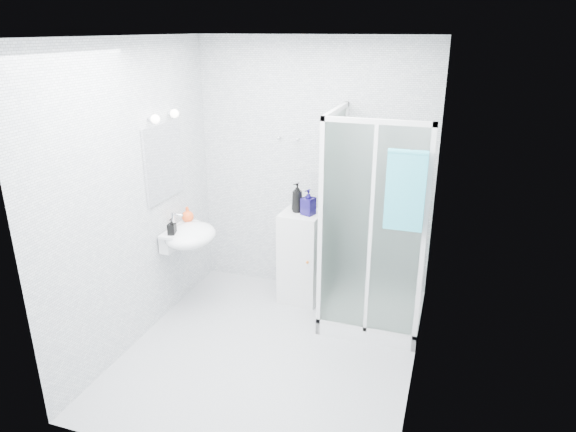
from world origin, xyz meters
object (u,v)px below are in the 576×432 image
(storage_cabinet, at_px, (301,257))
(shampoo_bottle_a, at_px, (297,197))
(wall_basin, at_px, (188,236))
(hand_towel, at_px, (405,189))
(shampoo_bottle_b, at_px, (308,202))
(shower_enclosure, at_px, (365,279))
(soap_dispenser_orange, at_px, (188,214))
(soap_dispenser_black, at_px, (172,227))

(storage_cabinet, height_order, shampoo_bottle_a, shampoo_bottle_a)
(wall_basin, distance_m, storage_cabinet, 1.15)
(hand_towel, xyz_separation_m, shampoo_bottle_b, (-0.96, 0.61, -0.41))
(shower_enclosure, xyz_separation_m, soap_dispenser_orange, (-1.75, -0.14, 0.49))
(wall_basin, relative_size, shampoo_bottle_a, 1.91)
(shampoo_bottle_a, xyz_separation_m, soap_dispenser_black, (-0.98, -0.73, -0.15))
(shampoo_bottle_b, relative_size, soap_dispenser_black, 1.65)
(wall_basin, bearing_deg, shampoo_bottle_a, 32.11)
(soap_dispenser_orange, relative_size, soap_dispenser_black, 0.99)
(soap_dispenser_black, bearing_deg, shower_enclosure, 15.61)
(soap_dispenser_orange, distance_m, soap_dispenser_black, 0.35)
(hand_towel, relative_size, soap_dispenser_black, 4.24)
(hand_towel, relative_size, shampoo_bottle_a, 2.22)
(shampoo_bottle_a, relative_size, shampoo_bottle_b, 1.16)
(wall_basin, relative_size, shampoo_bottle_b, 2.21)
(shampoo_bottle_b, bearing_deg, soap_dispenser_orange, -162.98)
(shower_enclosure, xyz_separation_m, hand_towel, (0.34, -0.40, 1.03))
(hand_towel, xyz_separation_m, soap_dispenser_black, (-2.06, -0.08, -0.54))
(wall_basin, xyz_separation_m, soap_dispenser_black, (-0.07, -0.17, 0.14))
(shampoo_bottle_b, height_order, soap_dispenser_black, shampoo_bottle_b)
(hand_towel, bearing_deg, soap_dispenser_black, -177.77)
(wall_basin, distance_m, soap_dispenser_orange, 0.25)
(shower_enclosure, xyz_separation_m, wall_basin, (-1.66, -0.32, 0.35))
(shampoo_bottle_a, distance_m, shampoo_bottle_b, 0.14)
(shower_enclosure, distance_m, soap_dispenser_orange, 1.82)
(wall_basin, xyz_separation_m, hand_towel, (1.99, -0.09, 0.68))
(soap_dispenser_black, bearing_deg, wall_basin, 67.54)
(storage_cabinet, distance_m, shampoo_bottle_a, 0.62)
(wall_basin, relative_size, hand_towel, 0.86)
(shampoo_bottle_a, height_order, soap_dispenser_orange, shampoo_bottle_a)
(storage_cabinet, bearing_deg, shower_enclosure, -16.11)
(shampoo_bottle_b, bearing_deg, shampoo_bottle_a, 160.79)
(shampoo_bottle_b, distance_m, soap_dispenser_black, 1.31)
(hand_towel, height_order, shampoo_bottle_b, hand_towel)
(wall_basin, height_order, shampoo_bottle_a, shampoo_bottle_a)
(storage_cabinet, height_order, hand_towel, hand_towel)
(soap_dispenser_orange, bearing_deg, soap_dispenser_black, -85.57)
(shower_enclosure, distance_m, shampoo_bottle_a, 1.02)
(storage_cabinet, relative_size, soap_dispenser_orange, 6.21)
(shower_enclosure, relative_size, soap_dispenser_black, 12.97)
(storage_cabinet, height_order, soap_dispenser_orange, soap_dispenser_orange)
(wall_basin, relative_size, soap_dispenser_orange, 3.67)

